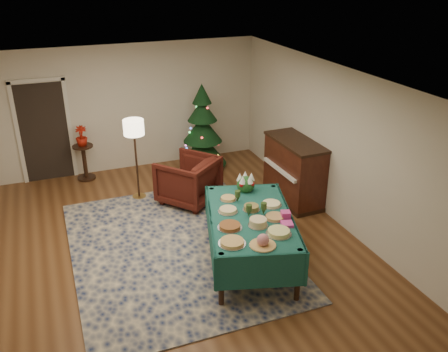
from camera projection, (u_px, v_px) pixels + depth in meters
name	position (u px, v px, depth m)	size (l,w,h in m)	color
room_shell	(164.00, 171.00, 7.10)	(7.00, 7.00, 7.00)	#593319
doorway	(44.00, 129.00, 9.62)	(1.08, 0.04, 2.16)	black
rug	(175.00, 247.00, 7.64)	(3.20, 4.20, 0.02)	#132048
buffet_table	(250.00, 225.00, 7.01)	(1.77, 2.36, 0.82)	black
platter_0	(232.00, 242.00, 6.24)	(0.37, 0.37, 0.05)	silver
platter_1	(263.00, 241.00, 6.17)	(0.36, 0.36, 0.18)	silver
platter_2	(279.00, 232.00, 6.45)	(0.35, 0.35, 0.07)	silver
platter_3	(230.00, 226.00, 6.61)	(0.35, 0.35, 0.06)	silver
platter_4	(258.00, 223.00, 6.65)	(0.29, 0.29, 0.11)	silver
platter_5	(275.00, 217.00, 6.85)	(0.32, 0.32, 0.05)	silver
platter_6	(228.00, 210.00, 7.03)	(0.30, 0.30, 0.06)	silver
platter_7	(251.00, 208.00, 7.08)	(0.26, 0.26, 0.08)	silver
platter_8	(271.00, 204.00, 7.22)	(0.32, 0.32, 0.05)	silver
platter_9	(228.00, 198.00, 7.39)	(0.26, 0.26, 0.05)	silver
goblet_0	(238.00, 196.00, 7.29)	(0.09, 0.09, 0.19)	#2D471E
goblet_1	(264.00, 208.00, 6.93)	(0.09, 0.09, 0.19)	#2D471E
goblet_2	(249.00, 210.00, 6.88)	(0.09, 0.09, 0.19)	#2D471E
napkin_stack	(287.00, 224.00, 6.67)	(0.16, 0.16, 0.04)	#D93C9E
gift_box	(286.00, 215.00, 6.85)	(0.13, 0.13, 0.11)	#D13A91
centerpiece	(246.00, 183.00, 7.63)	(0.29, 0.30, 0.34)	#1E4C1E
armchair	(188.00, 178.00, 8.91)	(0.96, 0.90, 0.99)	#41140E
floor_lamp	(134.00, 132.00, 8.73)	(0.38, 0.38, 1.58)	#A57F3F
side_table	(85.00, 163.00, 9.91)	(0.42, 0.42, 0.75)	black
potted_plant	(82.00, 140.00, 9.71)	(0.23, 0.42, 0.23)	#AA1A0C
christmas_tree	(203.00, 131.00, 10.30)	(1.35, 1.35, 1.89)	black
piano	(294.00, 171.00, 8.95)	(0.69, 1.41, 1.21)	black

